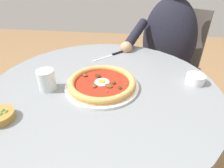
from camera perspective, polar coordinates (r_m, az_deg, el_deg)
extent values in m
cylinder|color=gray|center=(0.79, -2.75, -1.26)|extent=(0.95, 0.95, 0.04)
cylinder|color=slate|center=(1.03, -2.22, -17.75)|extent=(0.09, 0.09, 0.66)
cylinder|color=white|center=(0.76, -3.40, -0.57)|extent=(0.30, 0.30, 0.01)
cylinder|color=tan|center=(0.76, -3.42, -0.06)|extent=(0.27, 0.27, 0.01)
torus|color=tan|center=(0.75, -3.44, 0.58)|extent=(0.27, 0.27, 0.03)
cylinder|color=#A82314|center=(0.76, -3.43, 0.26)|extent=(0.26, 0.26, 0.00)
cylinder|color=white|center=(0.75, -3.37, 0.56)|extent=(0.06, 0.06, 0.00)
ellipsoid|color=yellow|center=(0.75, -3.37, 0.69)|extent=(0.03, 0.03, 0.02)
ellipsoid|color=brown|center=(0.73, -1.00, -0.49)|extent=(0.04, 0.04, 0.01)
ellipsoid|color=brown|center=(0.73, -5.35, -0.54)|extent=(0.03, 0.02, 0.01)
ellipsoid|color=#3D2314|center=(0.80, -4.35, 2.60)|extent=(0.04, 0.04, 0.01)
ellipsoid|color=#4C2D19|center=(0.75, 0.42, 0.52)|extent=(0.03, 0.02, 0.01)
ellipsoid|color=brown|center=(0.81, -8.25, 2.73)|extent=(0.03, 0.03, 0.01)
ellipsoid|color=#3D2314|center=(0.72, 2.38, -1.08)|extent=(0.03, 0.02, 0.01)
ellipsoid|color=#2D6B28|center=(0.74, 4.25, -0.07)|extent=(0.01, 0.01, 0.00)
ellipsoid|color=#2D6B28|center=(0.66, -5.38, -4.43)|extent=(0.01, 0.01, 0.00)
ellipsoid|color=#2D6B28|center=(0.70, -1.60, -2.25)|extent=(0.01, 0.01, 0.00)
cylinder|color=silver|center=(0.78, -19.32, 1.17)|extent=(0.07, 0.07, 0.08)
cylinder|color=silver|center=(0.79, -18.89, -0.88)|extent=(0.06, 0.06, 0.02)
cube|color=silver|center=(1.01, -2.83, 7.89)|extent=(0.10, 0.10, 0.00)
cube|color=black|center=(1.07, 2.08, 9.57)|extent=(0.07, 0.07, 0.01)
cylinder|color=white|center=(0.86, 24.04, 1.43)|extent=(0.08, 0.08, 0.04)
cylinder|color=olive|center=(0.85, 24.17, 1.96)|extent=(0.06, 0.06, 0.01)
cylinder|color=olive|center=(0.70, -31.01, -8.41)|extent=(0.09, 0.09, 0.03)
ellipsoid|color=#516B2D|center=(0.70, -30.29, -7.24)|extent=(0.02, 0.02, 0.02)
ellipsoid|color=#516B2D|center=(0.69, -29.50, -7.64)|extent=(0.02, 0.02, 0.02)
ellipsoid|color=#516B2D|center=(0.69, -30.74, -8.21)|extent=(0.02, 0.02, 0.02)
cube|color=#282833|center=(1.55, 13.85, -5.04)|extent=(0.41, 0.43, 0.45)
ellipsoid|color=black|center=(1.31, 16.71, 12.46)|extent=(0.37, 0.42, 0.54)
cylinder|color=black|center=(1.17, 6.89, 14.49)|extent=(0.26, 0.16, 0.16)
sphere|color=tan|center=(1.10, 4.35, 11.00)|extent=(0.07, 0.07, 0.07)
cube|color=#504A45|center=(1.46, 15.93, 3.56)|extent=(0.55, 0.55, 0.02)
cube|color=#504A45|center=(1.54, 20.07, 13.35)|extent=(0.20, 0.32, 0.42)
cylinder|color=#4C4742|center=(1.51, 5.60, -4.88)|extent=(0.02, 0.02, 0.46)
cylinder|color=#4C4742|center=(1.41, 18.23, -10.09)|extent=(0.02, 0.02, 0.46)
cylinder|color=#4C4742|center=(1.78, 11.88, 0.80)|extent=(0.02, 0.02, 0.46)
cylinder|color=#4C4742|center=(1.69, 22.73, -3.15)|extent=(0.02, 0.02, 0.46)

